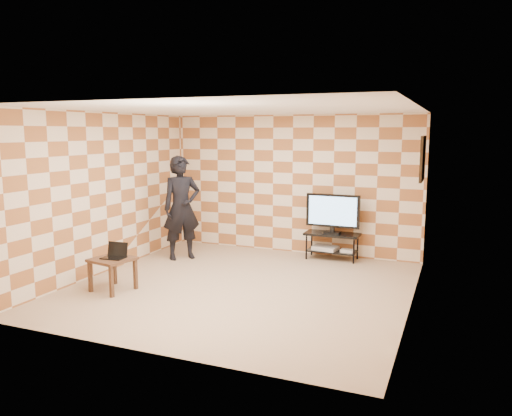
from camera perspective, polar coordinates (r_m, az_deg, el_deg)
The scene contains 14 objects.
floor at distance 7.80m, azimuth -1.68°, elevation -9.01°, with size 5.00×5.00×0.00m, color tan.
wall_back at distance 9.82m, azimuth 4.19°, elevation 2.71°, with size 5.00×0.02×2.70m, color beige.
wall_front at distance 5.34m, azimuth -12.66°, elevation -2.55°, with size 5.00×0.02×2.70m, color beige.
wall_left at distance 8.80m, azimuth -16.79°, elevation 1.67°, with size 0.02×5.00×2.70m, color beige.
wall_right at distance 6.89m, azimuth 17.66°, elevation -0.24°, with size 0.02×5.00×2.70m, color beige.
ceiling at distance 7.43m, azimuth -1.78°, elevation 11.23°, with size 5.00×5.00×0.02m, color white.
wall_art at distance 8.37m, azimuth 18.52°, elevation 5.37°, with size 0.04×0.72×0.72m.
tv_stand at distance 9.45m, azimuth 8.69°, elevation -3.65°, with size 1.01×0.46×0.50m.
tv at distance 9.35m, azimuth 8.77°, elevation -0.42°, with size 1.01×0.20×0.73m.
dvd_player at distance 9.50m, azimuth 7.94°, elevation -4.53°, with size 0.45×0.32×0.07m, color #B8B8BB.
game_console at distance 9.39m, azimuth 10.38°, elevation -4.82°, with size 0.23×0.17×0.05m, color silver.
side_table at distance 7.82m, azimuth -16.08°, elevation -6.16°, with size 0.65×0.65×0.50m.
laptop at distance 7.81m, azimuth -15.80°, elevation -5.12°, with size 0.35×0.29×0.22m.
person at distance 9.40m, azimuth -8.50°, elevation 0.02°, with size 0.71×0.46×1.93m, color black.
Camera 1 is at (3.01, -6.79, 2.37)m, focal length 35.00 mm.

